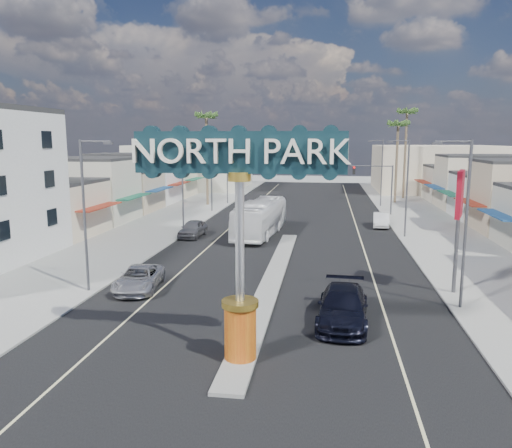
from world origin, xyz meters
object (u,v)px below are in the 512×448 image
(car_parked_right, at_px, (381,220))
(bank_pylon_sign, at_px, (459,201))
(streetlight_r_mid, at_px, (405,183))
(city_bus, at_px, (260,218))
(palm_left_far, at_px, (206,121))
(suv_left, at_px, (139,278))
(traffic_signal_right, at_px, (377,180))
(streetlight_l_mid, at_px, (184,181))
(car_parked_left, at_px, (193,229))
(streetlight_r_far, at_px, (381,169))
(streetlight_r_near, at_px, (463,216))
(palm_right_mid, at_px, (398,128))
(traffic_signal_left, at_px, (226,178))
(streetlight_l_near, at_px, (87,208))
(gateway_sign, at_px, (240,219))
(streetlight_l_far, at_px, (228,168))
(suv_right, at_px, (343,306))
(palm_right_far, at_px, (407,117))

(car_parked_right, height_order, bank_pylon_sign, bank_pylon_sign)
(streetlight_r_mid, relative_size, city_bus, 0.75)
(palm_left_far, xyz_separation_m, suv_left, (5.21, -39.09, -10.79))
(suv_left, height_order, city_bus, city_bus)
(traffic_signal_right, height_order, car_parked_right, traffic_signal_right)
(suv_left, bearing_deg, traffic_signal_right, 56.14)
(streetlight_l_mid, distance_m, city_bus, 8.33)
(traffic_signal_right, xyz_separation_m, suv_left, (-16.97, -33.08, -3.57))
(palm_left_far, height_order, car_parked_left, palm_left_far)
(streetlight_r_mid, relative_size, car_parked_left, 1.96)
(traffic_signal_right, xyz_separation_m, streetlight_r_far, (1.25, 8.01, 0.79))
(streetlight_r_near, bearing_deg, city_bus, 124.41)
(palm_right_mid, xyz_separation_m, bank_pylon_sign, (-2.13, -43.31, -5.07))
(traffic_signal_left, relative_size, suv_left, 1.18)
(streetlight_l_mid, height_order, streetlight_r_far, same)
(streetlight_r_mid, relative_size, palm_right_mid, 0.74)
(bank_pylon_sign, bearing_deg, palm_left_far, 140.33)
(streetlight_l_near, xyz_separation_m, streetlight_l_mid, (0.00, 20.00, 0.00))
(gateway_sign, bearing_deg, streetlight_r_far, 78.22)
(streetlight_l_mid, distance_m, palm_right_mid, 35.44)
(traffic_signal_left, relative_size, streetlight_l_far, 0.67)
(traffic_signal_right, height_order, streetlight_r_mid, streetlight_r_mid)
(suv_left, xyz_separation_m, suv_right, (12.05, -3.92, 0.15))
(palm_right_far, bearing_deg, streetlight_r_far, -114.55)
(gateway_sign, relative_size, city_bus, 0.76)
(traffic_signal_left, relative_size, city_bus, 0.50)
(traffic_signal_right, bearing_deg, palm_right_mid, 72.37)
(city_bus, bearing_deg, palm_right_far, 66.61)
(streetlight_l_near, distance_m, bank_pylon_sign, 21.48)
(streetlight_r_near, height_order, car_parked_right, streetlight_r_near)
(streetlight_l_far, distance_m, suv_right, 47.54)
(gateway_sign, height_order, suv_right, gateway_sign)
(streetlight_r_far, relative_size, palm_right_far, 0.64)
(palm_right_far, bearing_deg, gateway_sign, -104.03)
(car_parked_left, distance_m, bank_pylon_sign, 25.33)
(streetlight_l_mid, relative_size, streetlight_r_near, 1.00)
(palm_left_far, xyz_separation_m, suv_right, (17.27, -43.01, -10.64))
(streetlight_r_mid, bearing_deg, palm_right_far, 81.88)
(streetlight_r_mid, bearing_deg, streetlight_l_far, 133.48)
(palm_right_far, relative_size, suv_left, 2.78)
(streetlight_l_far, height_order, car_parked_left, streetlight_l_far)
(streetlight_r_near, bearing_deg, palm_right_far, 84.98)
(car_parked_right, bearing_deg, suv_left, -119.63)
(traffic_signal_right, xyz_separation_m, car_parked_left, (-18.18, -16.33, -3.49))
(palm_right_far, bearing_deg, car_parked_right, -102.84)
(streetlight_r_near, relative_size, car_parked_right, 2.01)
(streetlight_l_mid, relative_size, car_parked_right, 2.01)
(streetlight_r_mid, relative_size, car_parked_right, 2.01)
(traffic_signal_left, xyz_separation_m, palm_right_far, (24.18, 18.01, 8.11))
(streetlight_l_near, bearing_deg, suv_right, -11.58)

